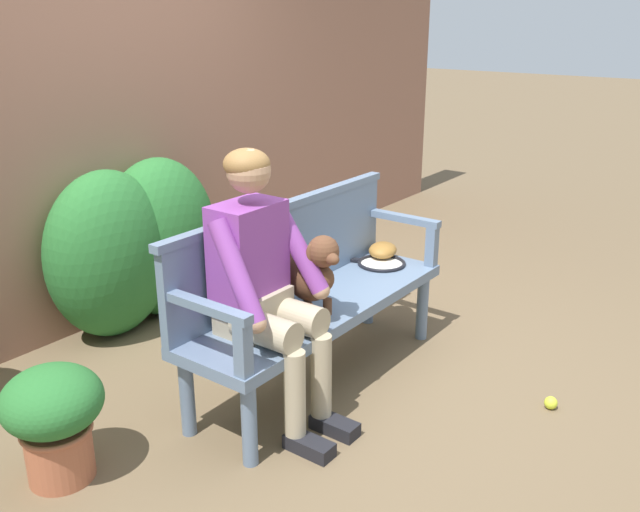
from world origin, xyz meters
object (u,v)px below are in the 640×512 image
(person_seated, at_px, (263,280))
(baseball_glove, at_px, (383,250))
(garden_bench, at_px, (320,311))
(tennis_racket, at_px, (377,263))
(dog_on_bench, at_px, (312,273))
(potted_plant, at_px, (54,415))
(tennis_ball, at_px, (551,403))

(person_seated, distance_m, baseball_glove, 1.27)
(garden_bench, bearing_deg, tennis_racket, 4.93)
(dog_on_bench, height_order, tennis_racket, dog_on_bench)
(tennis_racket, relative_size, baseball_glove, 2.64)
(garden_bench, relative_size, tennis_racket, 2.97)
(dog_on_bench, xyz_separation_m, tennis_racket, (0.80, 0.12, -0.21))
(potted_plant, bearing_deg, tennis_racket, -9.66)
(tennis_ball, bearing_deg, person_seated, 130.02)
(person_seated, bearing_deg, potted_plant, 154.93)
(garden_bench, xyz_separation_m, tennis_racket, (0.65, 0.06, 0.07))
(garden_bench, relative_size, person_seated, 1.29)
(dog_on_bench, xyz_separation_m, tennis_ball, (0.61, -1.05, -0.65))
(person_seated, relative_size, potted_plant, 2.56)
(baseball_glove, relative_size, tennis_ball, 3.33)
(potted_plant, bearing_deg, garden_bench, -16.44)
(person_seated, xyz_separation_m, tennis_racket, (1.11, 0.07, -0.26))
(baseball_glove, xyz_separation_m, potted_plant, (-2.12, 0.30, -0.21))
(tennis_ball, bearing_deg, tennis_racket, 80.83)
(tennis_racket, bearing_deg, baseball_glove, 17.58)
(potted_plant, bearing_deg, person_seated, -25.07)
(person_seated, bearing_deg, baseball_glove, 5.16)
(baseball_glove, bearing_deg, tennis_ball, -124.28)
(garden_bench, height_order, person_seated, person_seated)
(tennis_ball, bearing_deg, garden_bench, 112.52)
(garden_bench, relative_size, tennis_ball, 26.10)
(potted_plant, bearing_deg, dog_on_bench, -20.95)
(garden_bench, distance_m, person_seated, 0.57)
(garden_bench, height_order, tennis_racket, tennis_racket)
(dog_on_bench, height_order, potted_plant, dog_on_bench)
(dog_on_bench, bearing_deg, potted_plant, 159.05)
(dog_on_bench, relative_size, tennis_racket, 0.75)
(person_seated, bearing_deg, dog_on_bench, -8.23)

